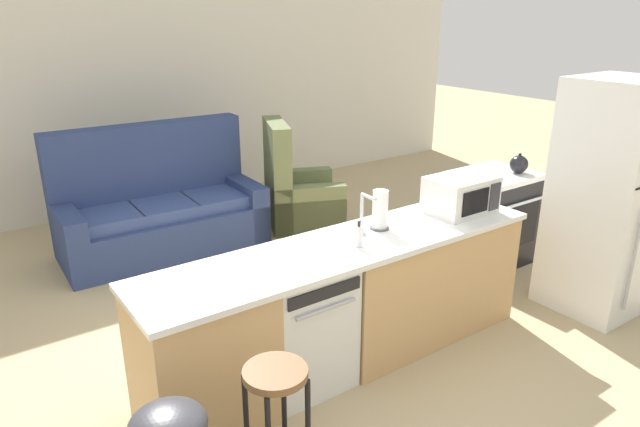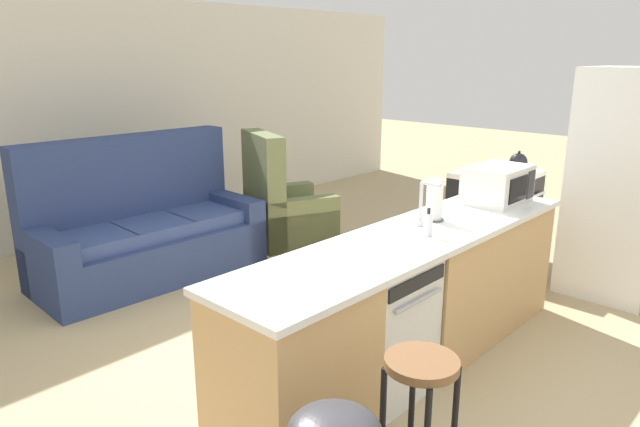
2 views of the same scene
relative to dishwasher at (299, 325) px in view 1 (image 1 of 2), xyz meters
name	(u,v)px [view 1 (image 1 of 2)]	position (x,y,z in m)	size (l,w,h in m)	color
ground_plane	(329,366)	(0.25, 0.00, -0.42)	(24.00, 24.00, 0.00)	tan
wall_back	(147,101)	(0.55, 4.20, 0.88)	(10.00, 0.06, 2.60)	silver
kitchen_counter	(357,304)	(0.49, 0.00, 0.00)	(2.94, 0.66, 0.90)	tan
dishwasher	(299,325)	(0.00, 0.00, 0.00)	(0.58, 0.61, 0.84)	white
stove_range	(491,217)	(2.60, 0.55, 0.03)	(0.76, 0.68, 0.90)	black
refrigerator	(608,198)	(2.60, -0.55, 0.52)	(0.72, 0.73, 1.89)	white
microwave	(461,195)	(1.48, 0.00, 0.62)	(0.50, 0.37, 0.28)	white
sink_faucet	(363,217)	(0.58, 0.07, 0.61)	(0.07, 0.18, 0.30)	silver
paper_towel_roll	(380,210)	(0.75, 0.09, 0.62)	(0.14, 0.14, 0.28)	#4C4C51
soap_bottle	(359,236)	(0.43, -0.07, 0.55)	(0.06, 0.06, 0.18)	silver
kettle	(519,164)	(2.77, 0.42, 0.56)	(0.21, 0.17, 0.19)	black
bar_stool	(276,405)	(-0.61, -0.73, 0.11)	(0.32, 0.32, 0.74)	brown
couch	(159,211)	(0.07, 2.74, -0.03)	(2.03, 0.96, 1.27)	navy
armchair	(295,195)	(1.59, 2.50, -0.07)	(1.07, 1.09, 1.20)	#667047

